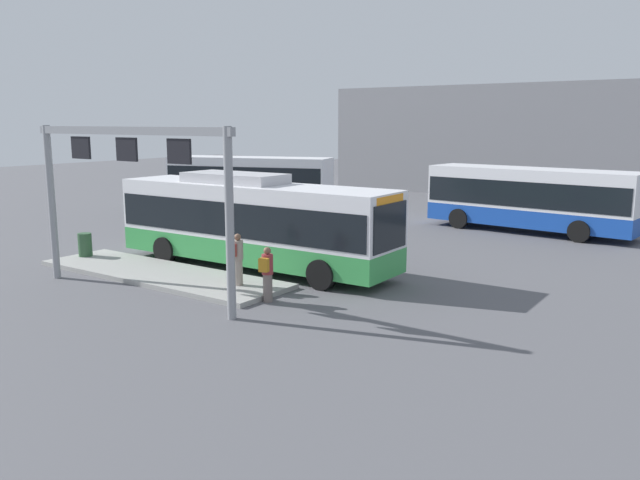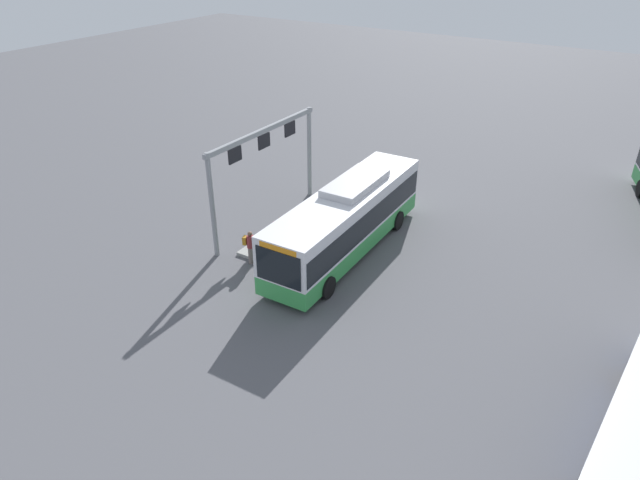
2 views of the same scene
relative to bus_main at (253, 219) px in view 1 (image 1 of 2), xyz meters
The scene contains 10 objects.
ground_plane 1.81m from the bus_main, ahead, with size 120.00×120.00×0.00m, color #56565B.
platform_curb 3.80m from the bus_main, 123.08° to the right, with size 10.00×2.80×0.16m, color #9E9E99.
bus_main is the anchor object (origin of this frame).
bus_background_left 18.08m from the bus_main, 131.73° to the left, with size 10.79×5.60×3.10m.
bus_background_right 14.89m from the bus_main, 66.88° to the left, with size 10.16×3.42×3.10m.
person_boarding 4.71m from the bus_main, 44.00° to the right, with size 0.44×0.59×1.67m.
person_waiting_near 3.25m from the bus_main, 58.25° to the right, with size 0.36×0.54×1.67m.
platform_sign_gantry 5.43m from the bus_main, 95.36° to the right, with size 8.56×0.24×5.20m.
station_building 30.97m from the bus_main, 93.80° to the left, with size 24.08×8.00×7.92m, color gray.
trash_bin 6.93m from the bus_main, 156.46° to the right, with size 0.52×0.52×0.90m, color #2D5133.
Camera 1 is at (15.27, -17.45, 5.31)m, focal length 36.03 mm.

